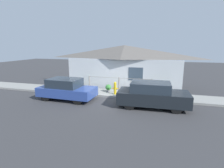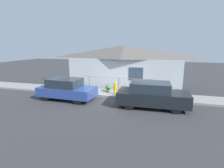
% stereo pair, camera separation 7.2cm
% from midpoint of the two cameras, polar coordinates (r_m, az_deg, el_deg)
% --- Properties ---
extents(ground_plane, '(60.00, 60.00, 0.00)m').
position_cam_midpoint_polar(ground_plane, '(11.75, 0.58, -4.64)').
color(ground_plane, '#38383A').
extents(sidewalk, '(24.00, 1.82, 0.13)m').
position_cam_midpoint_polar(sidewalk, '(12.57, 1.68, -3.19)').
color(sidewalk, gray).
rests_on(sidewalk, ground_plane).
extents(house, '(9.48, 2.23, 3.49)m').
position_cam_midpoint_polar(house, '(14.50, 4.16, 9.69)').
color(house, silver).
rests_on(house, ground_plane).
extents(fence, '(4.90, 0.10, 1.00)m').
position_cam_midpoint_polar(fence, '(13.14, 2.51, 0.29)').
color(fence, gray).
rests_on(fence, sidewalk).
extents(car_left, '(3.71, 1.78, 1.38)m').
position_cam_midpoint_polar(car_left, '(11.71, -14.47, -1.59)').
color(car_left, '#2D4793').
rests_on(car_left, ground_plane).
extents(car_right, '(3.99, 1.84, 1.44)m').
position_cam_midpoint_polar(car_right, '(10.16, 13.15, -3.50)').
color(car_right, black).
rests_on(car_right, ground_plane).
extents(fire_hydrant, '(0.42, 0.19, 0.88)m').
position_cam_midpoint_polar(fire_hydrant, '(12.09, 1.20, -1.24)').
color(fire_hydrant, yellow).
rests_on(fire_hydrant, sidewalk).
extents(potted_plant_near_hydrant, '(0.43, 0.43, 0.54)m').
position_cam_midpoint_polar(potted_plant_near_hydrant, '(12.80, -1.04, -1.18)').
color(potted_plant_near_hydrant, slate).
rests_on(potted_plant_near_hydrant, sidewalk).
extents(potted_plant_by_fence, '(0.55, 0.55, 0.66)m').
position_cam_midpoint_polar(potted_plant_by_fence, '(13.99, -10.41, 0.05)').
color(potted_plant_by_fence, slate).
rests_on(potted_plant_by_fence, sidewalk).
extents(potted_plant_corner, '(0.55, 0.55, 0.64)m').
position_cam_midpoint_polar(potted_plant_corner, '(12.40, 15.25, -1.89)').
color(potted_plant_corner, slate).
rests_on(potted_plant_corner, sidewalk).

